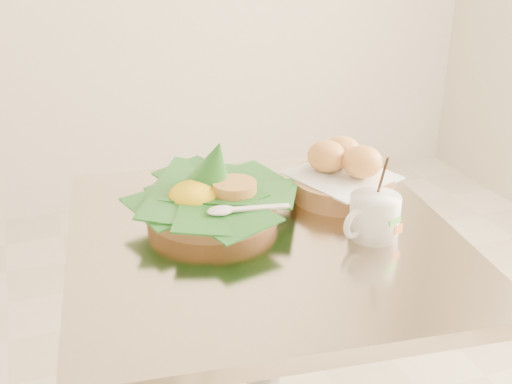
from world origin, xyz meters
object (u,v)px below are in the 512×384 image
object	(u,v)px
bread_basket	(342,174)
cafe_table	(263,331)
coffee_mug	(374,216)
rice_basket	(212,194)

from	to	relation	value
bread_basket	cafe_table	bearing A→B (deg)	-153.66
cafe_table	coffee_mug	distance (m)	0.33
bread_basket	rice_basket	bearing A→B (deg)	179.32
cafe_table	rice_basket	bearing A→B (deg)	121.07
cafe_table	rice_basket	xyz separation A→B (m)	(-0.07, 0.11, 0.26)
rice_basket	bread_basket	size ratio (longest dim) A/B	1.35
cafe_table	bread_basket	bearing A→B (deg)	26.34
coffee_mug	rice_basket	bearing A→B (deg)	142.83
rice_basket	bread_basket	xyz separation A→B (m)	(0.28, -0.00, 0.00)
cafe_table	bread_basket	world-z (taller)	bread_basket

